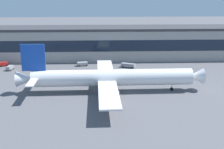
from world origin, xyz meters
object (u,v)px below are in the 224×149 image
Objects in this scene: airliner at (110,78)px; belt_loader at (128,65)px; pushback_tractor at (82,64)px; baggage_tug at (3,64)px; follow_me_car at (10,68)px.

airliner reaches higher than belt_loader.
pushback_tractor is (-11.49, 36.96, -3.98)m from airliner.
baggage_tug is 0.88× the size of follow_me_car.
airliner reaches higher than baggage_tug.
airliner is 34.39m from belt_loader.
airliner is 12.07× the size of pushback_tractor.
belt_loader reaches higher than follow_me_car.
baggage_tug is at bearing 174.90° from belt_loader.
baggage_tug is at bearing 178.42° from pushback_tractor.
belt_loader is at bearing -5.10° from baggage_tug.
belt_loader is at bearing -11.14° from pushback_tractor.
baggage_tug is 8.74m from follow_me_car.
airliner is at bearing -72.74° from pushback_tractor.
airliner reaches higher than pushback_tractor.
pushback_tractor is at bearing 107.26° from airliner.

